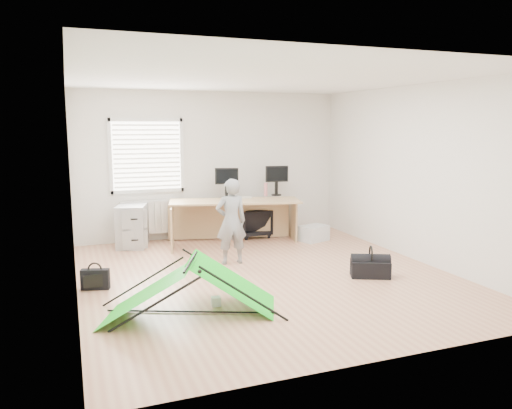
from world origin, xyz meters
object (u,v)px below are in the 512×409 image
object	(u,v)px
monitor_left	(226,187)
office_chair	(253,222)
monitor_right	(276,185)
person	(231,221)
thermos	(266,189)
filing_cabinet	(132,226)
kite	(191,288)
duffel_bag	(370,269)
laptop_bag	(95,279)
desk	(235,222)
storage_crate	(314,233)

from	to	relation	value
monitor_left	office_chair	xyz separation A→B (m)	(0.54, 0.10, -0.71)
monitor_right	person	world-z (taller)	person
thermos	person	bearing A→B (deg)	-127.27
filing_cabinet	monitor_right	distance (m)	2.74
monitor_right	kite	xyz separation A→B (m)	(-2.43, -3.32, -0.69)
person	monitor_left	bearing A→B (deg)	-102.77
kite	duffel_bag	xyz separation A→B (m)	(2.64, 0.45, -0.18)
monitor_right	laptop_bag	xyz separation A→B (m)	(-3.40, -2.08, -0.85)
person	kite	xyz separation A→B (m)	(-1.05, -1.79, -0.35)
desk	office_chair	xyz separation A→B (m)	(0.49, 0.41, -0.12)
duffel_bag	monitor_right	bearing A→B (deg)	118.72
desk	monitor_left	xyz separation A→B (m)	(-0.06, 0.32, 0.59)
monitor_right	person	xyz separation A→B (m)	(-1.39, -1.53, -0.33)
filing_cabinet	laptop_bag	bearing A→B (deg)	-91.68
monitor_right	storage_crate	size ratio (longest dim) A/B	0.86
monitor_left	duffel_bag	distance (m)	3.23
monitor_left	duffel_bag	size ratio (longest dim) A/B	0.79
storage_crate	thermos	bearing A→B (deg)	137.28
storage_crate	laptop_bag	distance (m)	4.14
storage_crate	duffel_bag	world-z (taller)	storage_crate
person	duffel_bag	world-z (taller)	person
monitor_right	storage_crate	bearing A→B (deg)	-45.35
laptop_bag	person	bearing A→B (deg)	32.81
thermos	person	size ratio (longest dim) A/B	0.19
person	kite	bearing A→B (deg)	61.75
thermos	office_chair	world-z (taller)	thermos
office_chair	storage_crate	xyz separation A→B (m)	(0.92, -0.72, -0.13)
laptop_bag	filing_cabinet	bearing A→B (deg)	88.83
kite	laptop_bag	xyz separation A→B (m)	(-0.97, 1.24, -0.16)
desk	kite	size ratio (longest dim) A/B	1.19
thermos	duffel_bag	distance (m)	3.02
monitor_left	monitor_right	size ratio (longest dim) A/B	0.98
filing_cabinet	kite	xyz separation A→B (m)	(0.23, -3.41, -0.07)
desk	thermos	bearing A→B (deg)	38.02
filing_cabinet	monitor_right	size ratio (longest dim) A/B	1.71
monitor_right	duffel_bag	distance (m)	3.01
desk	duffel_bag	bearing A→B (deg)	-52.85
desk	kite	world-z (taller)	desk
desk	monitor_right	xyz separation A→B (m)	(0.93, 0.32, 0.59)
monitor_right	duffel_bag	bearing A→B (deg)	-78.76
person	storage_crate	xyz separation A→B (m)	(1.87, 0.91, -0.51)
office_chair	kite	xyz separation A→B (m)	(-1.99, -3.42, 0.02)
laptop_bag	monitor_left	bearing A→B (deg)	58.32
desk	kite	bearing A→B (deg)	-103.30
monitor_left	kite	bearing A→B (deg)	-97.77
monitor_left	laptop_bag	xyz separation A→B (m)	(-2.42, -2.08, -0.85)
monitor_left	monitor_right	distance (m)	0.98
monitor_right	duffel_bag	world-z (taller)	monitor_right
office_chair	kite	bearing A→B (deg)	57.95
monitor_left	duffel_bag	bearing A→B (deg)	-51.78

